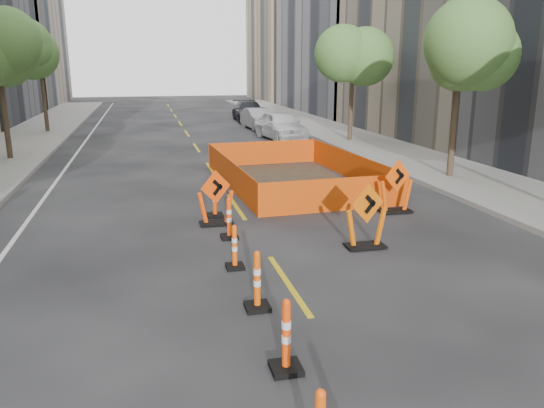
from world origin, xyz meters
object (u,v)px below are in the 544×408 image
object	(u,v)px
chevron_sign_center	(366,216)
parked_car_near	(281,125)
channelizer_6	(229,218)
channelizer_7	(215,198)
channelizer_3	(286,336)
parked_car_mid	(258,119)
chevron_sign_left	(216,198)
chevron_sign_right	(396,186)
channelizer_5	(235,247)
channelizer_4	(257,280)
parked_car_far	(249,111)

from	to	relation	value
chevron_sign_center	parked_car_near	xyz separation A→B (m)	(2.70, 18.47, 0.04)
channelizer_6	channelizer_7	distance (m)	1.99
channelizer_3	parked_car_mid	bearing A→B (deg)	78.70
channelizer_6	chevron_sign_left	world-z (taller)	chevron_sign_left
chevron_sign_right	channelizer_7	bearing A→B (deg)	153.45
channelizer_5	chevron_sign_center	size ratio (longest dim) A/B	0.62
channelizer_3	channelizer_4	world-z (taller)	channelizer_3
channelizer_6	channelizer_3	bearing A→B (deg)	-91.47
chevron_sign_center	parked_car_mid	bearing A→B (deg)	66.86
channelizer_3	channelizer_6	distance (m)	5.96
parked_car_mid	channelizer_3	bearing A→B (deg)	-105.73
channelizer_7	parked_car_far	bearing A→B (deg)	76.82
chevron_sign_left	chevron_sign_center	size ratio (longest dim) A/B	0.96
parked_car_near	parked_car_mid	bearing A→B (deg)	85.43
chevron_sign_left	chevron_sign_right	xyz separation A→B (m)	(5.18, -0.01, 0.04)
channelizer_5	parked_car_near	bearing A→B (deg)	72.88
parked_car_mid	parked_car_far	bearing A→B (deg)	81.28
channelizer_5	chevron_sign_center	world-z (taller)	chevron_sign_center
chevron_sign_right	parked_car_far	xyz separation A→B (m)	(0.83, 26.13, -0.03)
channelizer_6	parked_car_near	size ratio (longest dim) A/B	0.22
parked_car_mid	parked_car_far	distance (m)	5.27
parked_car_near	parked_car_far	distance (m)	10.30
parked_car_far	channelizer_7	bearing A→B (deg)	-101.45
channelizer_6	chevron_sign_left	size ratio (longest dim) A/B	0.70
chevron_sign_center	channelizer_4	bearing A→B (deg)	-157.67
channelizer_4	parked_car_far	bearing A→B (deg)	79.17
channelizer_5	parked_car_near	xyz separation A→B (m)	(5.87, 19.05, 0.33)
chevron_sign_left	chevron_sign_center	xyz separation A→B (m)	(3.12, -2.66, 0.03)
channelizer_7	parked_car_mid	size ratio (longest dim) A/B	0.27
channelizer_4	parked_car_far	size ratio (longest dim) A/B	0.21
chevron_sign_left	parked_car_mid	distance (m)	21.61
channelizer_3	parked_car_far	bearing A→B (deg)	79.78
channelizer_6	parked_car_near	xyz separation A→B (m)	(5.67, 17.06, 0.29)
channelizer_6	chevron_sign_left	distance (m)	1.27
channelizer_7	parked_car_near	xyz separation A→B (m)	(5.76, 15.08, 0.25)
channelizer_4	parked_car_mid	world-z (taller)	parked_car_mid
channelizer_7	chevron_sign_right	bearing A→B (deg)	-8.42
chevron_sign_left	chevron_sign_center	bearing A→B (deg)	-64.40
chevron_sign_center	parked_car_near	size ratio (longest dim) A/B	0.32
channelizer_7	parked_car_far	world-z (taller)	parked_car_far
chevron_sign_left	parked_car_mid	size ratio (longest dim) A/B	0.36
channelizer_5	parked_car_near	distance (m)	19.93
channelizer_6	chevron_sign_right	size ratio (longest dim) A/B	0.67
channelizer_7	parked_car_far	xyz separation A→B (m)	(5.94, 25.38, 0.19)
chevron_sign_left	parked_car_mid	xyz separation A→B (m)	(5.61, 20.87, -0.05)
channelizer_6	parked_car_far	bearing A→B (deg)	77.93
channelizer_5	channelizer_7	world-z (taller)	channelizer_7
channelizer_7	chevron_sign_center	distance (m)	4.58
parked_car_near	parked_car_far	world-z (taller)	parked_car_near
parked_car_mid	parked_car_near	bearing A→B (deg)	-92.03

